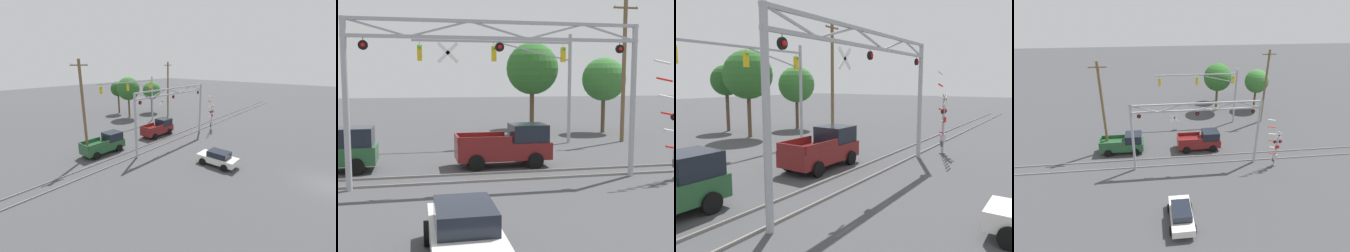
% 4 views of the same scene
% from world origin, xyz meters
% --- Properties ---
extents(rail_track_near, '(80.00, 0.08, 0.10)m').
position_xyz_m(rail_track_near, '(0.00, 16.63, 0.05)').
color(rail_track_near, gray).
rests_on(rail_track_near, ground_plane).
extents(rail_track_far, '(80.00, 0.08, 0.10)m').
position_xyz_m(rail_track_far, '(0.00, 18.06, 0.05)').
color(rail_track_far, gray).
rests_on(rail_track_far, ground_plane).
extents(crossing_gantry, '(12.58, 0.28, 6.88)m').
position_xyz_m(crossing_gantry, '(-0.01, 16.35, 4.71)').
color(crossing_gantry, '#9EA0A5').
rests_on(crossing_gantry, ground_plane).
extents(traffic_signal_span, '(10.76, 0.39, 7.50)m').
position_xyz_m(traffic_signal_span, '(4.23, 26.58, 5.20)').
color(traffic_signal_span, '#9EA0A5').
rests_on(traffic_signal_span, ground_plane).
extents(pickup_truck_lead, '(4.80, 2.17, 2.14)m').
position_xyz_m(pickup_truck_lead, '(1.14, 19.81, 1.03)').
color(pickup_truck_lead, maroon).
rests_on(pickup_truck_lead, ground_plane).
extents(sedan_waiting, '(1.94, 3.82, 1.47)m').
position_xyz_m(sedan_waiting, '(-2.38, 8.86, 0.76)').
color(sedan_waiting, silver).
rests_on(sedan_waiting, ground_plane).
extents(utility_pole_right, '(1.80, 0.28, 9.95)m').
position_xyz_m(utility_pole_right, '(10.89, 26.32, 5.12)').
color(utility_pole_right, brown).
rests_on(utility_pole_right, ground_plane).
extents(background_tree_beyond_span, '(2.89, 2.89, 6.27)m').
position_xyz_m(background_tree_beyond_span, '(6.78, 35.70, 4.78)').
color(background_tree_beyond_span, brown).
rests_on(background_tree_beyond_span, ground_plane).
extents(background_tree_far_left_verge, '(4.09, 4.09, 7.32)m').
position_xyz_m(background_tree_far_left_verge, '(5.57, 31.18, 5.25)').
color(background_tree_far_left_verge, brown).
rests_on(background_tree_far_left_verge, ground_plane).
extents(background_tree_far_right_verge, '(3.58, 3.58, 6.22)m').
position_xyz_m(background_tree_far_right_verge, '(11.75, 31.35, 4.41)').
color(background_tree_far_right_verge, brown).
rests_on(background_tree_far_right_verge, ground_plane).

